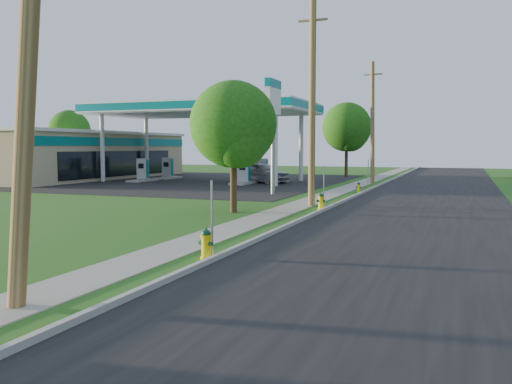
{
  "coord_description": "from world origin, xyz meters",
  "views": [
    {
      "loc": [
        6.27,
        -8.25,
        2.85
      ],
      "look_at": [
        0.0,
        8.0,
        1.4
      ],
      "focal_mm": 38.0,
      "sensor_mm": 36.0,
      "label": 1
    }
  ],
  "objects_px": {
    "utility_pole_mid": "(312,103)",
    "utility_pole_far": "(372,122)",
    "fuel_pump_ne": "(244,175)",
    "price_pylon": "(273,104)",
    "fuel_pump_nw": "(143,173)",
    "car_silver": "(261,172)",
    "hydrant_mid": "(321,201)",
    "tree_lot": "(348,129)",
    "fuel_pump_sw": "(168,171)",
    "fuel_pump_se": "(262,173)",
    "tree_verge": "(235,128)",
    "hydrant_near": "(206,244)",
    "hydrant_far": "(359,188)",
    "tree_back": "(70,132)",
    "utility_pole_near": "(29,30)"
  },
  "relations": [
    {
      "from": "utility_pole_mid",
      "to": "utility_pole_far",
      "type": "distance_m",
      "value": 18.0
    },
    {
      "from": "fuel_pump_ne",
      "to": "price_pylon",
      "type": "height_order",
      "value": "price_pylon"
    },
    {
      "from": "fuel_pump_nw",
      "to": "car_silver",
      "type": "height_order",
      "value": "fuel_pump_nw"
    },
    {
      "from": "hydrant_mid",
      "to": "tree_lot",
      "type": "bearing_deg",
      "value": 99.12
    },
    {
      "from": "fuel_pump_sw",
      "to": "price_pylon",
      "type": "distance_m",
      "value": 18.72
    },
    {
      "from": "utility_pole_mid",
      "to": "hydrant_mid",
      "type": "xyz_separation_m",
      "value": [
        0.77,
        -1.19,
        -4.58
      ]
    },
    {
      "from": "fuel_pump_nw",
      "to": "hydrant_mid",
      "type": "distance_m",
      "value": 23.45
    },
    {
      "from": "utility_pole_far",
      "to": "car_silver",
      "type": "bearing_deg",
      "value": -160.41
    },
    {
      "from": "fuel_pump_se",
      "to": "tree_verge",
      "type": "xyz_separation_m",
      "value": [
        6.49,
        -20.74,
        2.95
      ]
    },
    {
      "from": "utility_pole_far",
      "to": "hydrant_near",
      "type": "distance_m",
      "value": 31.32
    },
    {
      "from": "price_pylon",
      "to": "car_silver",
      "type": "height_order",
      "value": "price_pylon"
    },
    {
      "from": "fuel_pump_sw",
      "to": "car_silver",
      "type": "relative_size",
      "value": 0.65
    },
    {
      "from": "fuel_pump_ne",
      "to": "hydrant_far",
      "type": "bearing_deg",
      "value": -25.09
    },
    {
      "from": "hydrant_near",
      "to": "tree_verge",
      "type": "bearing_deg",
      "value": 109.0
    },
    {
      "from": "tree_verge",
      "to": "price_pylon",
      "type": "bearing_deg",
      "value": 99.15
    },
    {
      "from": "fuel_pump_nw",
      "to": "hydrant_mid",
      "type": "xyz_separation_m",
      "value": [
        18.67,
        -14.19,
        -0.35
      ]
    },
    {
      "from": "hydrant_mid",
      "to": "fuel_pump_ne",
      "type": "bearing_deg",
      "value": 124.28
    },
    {
      "from": "car_silver",
      "to": "fuel_pump_sw",
      "type": "bearing_deg",
      "value": 101.95
    },
    {
      "from": "fuel_pump_nw",
      "to": "tree_back",
      "type": "height_order",
      "value": "tree_back"
    },
    {
      "from": "utility_pole_near",
      "to": "fuel_pump_nw",
      "type": "bearing_deg",
      "value": 120.0
    },
    {
      "from": "utility_pole_near",
      "to": "hydrant_mid",
      "type": "bearing_deg",
      "value": 87.38
    },
    {
      "from": "fuel_pump_se",
      "to": "tree_verge",
      "type": "distance_m",
      "value": 21.93
    },
    {
      "from": "fuel_pump_sw",
      "to": "hydrant_near",
      "type": "xyz_separation_m",
      "value": [
        18.68,
        -30.0,
        -0.33
      ]
    },
    {
      "from": "fuel_pump_se",
      "to": "car_silver",
      "type": "relative_size",
      "value": 0.65
    },
    {
      "from": "fuel_pump_se",
      "to": "tree_verge",
      "type": "relative_size",
      "value": 0.56
    },
    {
      "from": "tree_back",
      "to": "hydrant_near",
      "type": "distance_m",
      "value": 50.15
    },
    {
      "from": "hydrant_near",
      "to": "utility_pole_mid",
      "type": "bearing_deg",
      "value": 93.42
    },
    {
      "from": "utility_pole_near",
      "to": "hydrant_near",
      "type": "relative_size",
      "value": 11.78
    },
    {
      "from": "fuel_pump_nw",
      "to": "tree_back",
      "type": "bearing_deg",
      "value": 147.35
    },
    {
      "from": "utility_pole_mid",
      "to": "tree_verge",
      "type": "xyz_separation_m",
      "value": [
        -2.41,
        -3.74,
        -1.28
      ]
    },
    {
      "from": "utility_pole_near",
      "to": "tree_back",
      "type": "distance_m",
      "value": 53.22
    },
    {
      "from": "hydrant_near",
      "to": "hydrant_mid",
      "type": "distance_m",
      "value": 11.81
    },
    {
      "from": "tree_back",
      "to": "hydrant_near",
      "type": "bearing_deg",
      "value": -46.32
    },
    {
      "from": "tree_lot",
      "to": "tree_back",
      "type": "distance_m",
      "value": 30.28
    },
    {
      "from": "fuel_pump_ne",
      "to": "tree_verge",
      "type": "relative_size",
      "value": 0.56
    },
    {
      "from": "utility_pole_mid",
      "to": "fuel_pump_nw",
      "type": "distance_m",
      "value": 22.52
    },
    {
      "from": "fuel_pump_se",
      "to": "tree_verge",
      "type": "bearing_deg",
      "value": -72.63
    },
    {
      "from": "utility_pole_far",
      "to": "tree_verge",
      "type": "height_order",
      "value": "utility_pole_far"
    },
    {
      "from": "utility_pole_near",
      "to": "fuel_pump_se",
      "type": "relative_size",
      "value": 2.96
    },
    {
      "from": "hydrant_far",
      "to": "fuel_pump_se",
      "type": "bearing_deg",
      "value": 138.53
    },
    {
      "from": "utility_pole_mid",
      "to": "hydrant_near",
      "type": "bearing_deg",
      "value": -86.58
    },
    {
      "from": "utility_pole_far",
      "to": "hydrant_near",
      "type": "height_order",
      "value": "utility_pole_far"
    },
    {
      "from": "utility_pole_near",
      "to": "hydrant_near",
      "type": "distance_m",
      "value": 6.71
    },
    {
      "from": "fuel_pump_sw",
      "to": "fuel_pump_ne",
      "type": "bearing_deg",
      "value": -23.96
    },
    {
      "from": "tree_lot",
      "to": "fuel_pump_se",
      "type": "bearing_deg",
      "value": -120.61
    },
    {
      "from": "fuel_pump_sw",
      "to": "hydrant_mid",
      "type": "distance_m",
      "value": 26.07
    },
    {
      "from": "tree_verge",
      "to": "utility_pole_far",
      "type": "bearing_deg",
      "value": 83.67
    },
    {
      "from": "utility_pole_mid",
      "to": "fuel_pump_ne",
      "type": "distance_m",
      "value": 16.31
    },
    {
      "from": "tree_verge",
      "to": "hydrant_near",
      "type": "bearing_deg",
      "value": -71.0
    },
    {
      "from": "fuel_pump_nw",
      "to": "car_silver",
      "type": "xyz_separation_m",
      "value": [
        9.63,
        2.06,
        0.12
      ]
    }
  ]
}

